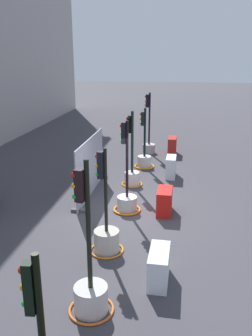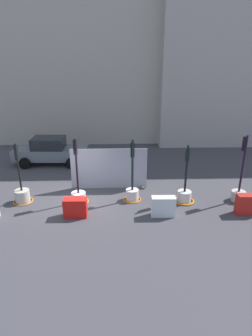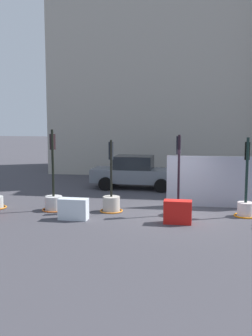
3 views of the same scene
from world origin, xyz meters
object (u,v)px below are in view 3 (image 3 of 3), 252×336
at_px(car_grey_saloon, 135,173).
at_px(traffic_light_2, 111,201).
at_px(traffic_light_1, 54,198).
at_px(construction_barrier_2, 178,212).
at_px(traffic_light_3, 178,204).
at_px(construction_barrier_1, 73,209).
at_px(traffic_light_4, 246,203).

bearing_deg(car_grey_saloon, traffic_light_2, -92.58).
xyz_separation_m(traffic_light_1, car_grey_saloon, (2.56, 5.41, 0.32)).
height_order(traffic_light_1, construction_barrier_2, traffic_light_1).
distance_m(traffic_light_2, car_grey_saloon, 5.28).
bearing_deg(traffic_light_3, construction_barrier_1, -160.68).
bearing_deg(construction_barrier_1, traffic_light_3, 19.32).
bearing_deg(traffic_light_2, construction_barrier_2, -27.76).
relative_size(traffic_light_3, construction_barrier_2, 3.12).
relative_size(traffic_light_1, car_grey_saloon, 0.69).
height_order(traffic_light_1, construction_barrier_1, traffic_light_1).
bearing_deg(car_grey_saloon, traffic_light_1, -115.33).
height_order(traffic_light_4, construction_barrier_1, traffic_light_4).
bearing_deg(traffic_light_4, car_grey_saloon, 133.19).
relative_size(construction_barrier_1, car_grey_saloon, 0.23).
bearing_deg(construction_barrier_1, construction_barrier_2, 0.98).
relative_size(traffic_light_3, construction_barrier_1, 2.87).
height_order(traffic_light_2, traffic_light_3, traffic_light_3).
xyz_separation_m(traffic_light_2, car_grey_saloon, (0.24, 5.26, 0.40)).
bearing_deg(traffic_light_1, traffic_light_4, 1.50).
relative_size(traffic_light_2, traffic_light_3, 0.93).
height_order(traffic_light_2, car_grey_saloon, traffic_light_2).
bearing_deg(construction_barrier_2, traffic_light_2, 152.24).
height_order(traffic_light_1, traffic_light_3, traffic_light_1).
xyz_separation_m(construction_barrier_2, car_grey_saloon, (-2.41, 6.65, 0.42)).
relative_size(traffic_light_3, traffic_light_4, 1.03).
bearing_deg(construction_barrier_2, traffic_light_1, 166.06).
relative_size(construction_barrier_2, car_grey_saloon, 0.21).
bearing_deg(construction_barrier_2, traffic_light_3, 91.01).
distance_m(traffic_light_1, construction_barrier_1, 1.78).
xyz_separation_m(traffic_light_3, car_grey_saloon, (-2.39, 5.40, 0.41)).
bearing_deg(traffic_light_2, traffic_light_4, 0.40).
bearing_deg(traffic_light_4, construction_barrier_1, -166.56).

